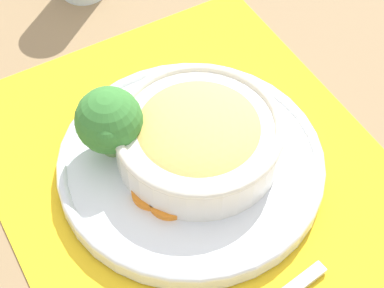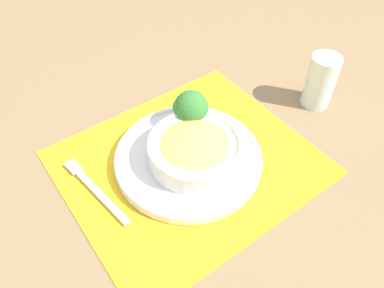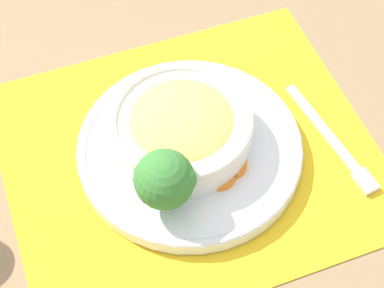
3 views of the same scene
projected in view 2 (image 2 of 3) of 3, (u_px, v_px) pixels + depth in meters
The scene contains 9 objects.
ground_plane at pixel (188, 163), 0.71m from camera, with size 4.00×4.00×0.00m, color #8C704C.
placemat at pixel (188, 162), 0.71m from camera, with size 0.48×0.42×0.00m.
plate at pixel (188, 158), 0.70m from camera, with size 0.28×0.28×0.02m.
bowl at pixel (195, 149), 0.68m from camera, with size 0.17×0.17×0.05m.
broccoli_floret at pixel (191, 108), 0.72m from camera, with size 0.07×0.07×0.08m.
carrot_slice_near at pixel (165, 142), 0.72m from camera, with size 0.04×0.04×0.01m.
carrot_slice_middle at pixel (160, 149), 0.71m from camera, with size 0.04×0.04×0.01m.
water_glass at pixel (319, 83), 0.80m from camera, with size 0.06×0.06×0.12m.
fork at pixel (90, 185), 0.67m from camera, with size 0.05×0.18×0.01m.
Camera 2 is at (-0.24, -0.39, 0.55)m, focal length 35.00 mm.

